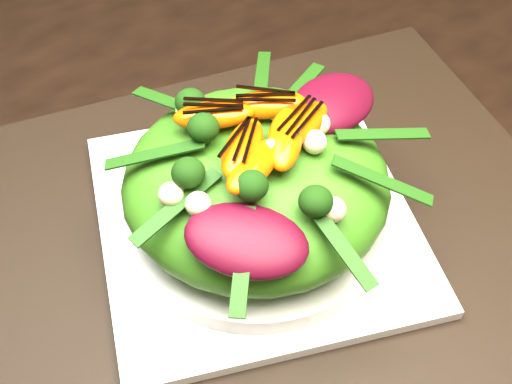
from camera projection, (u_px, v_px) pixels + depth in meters
placemat at (256, 225)px, 0.59m from camera, size 0.62×0.53×0.00m
plate_base at (256, 220)px, 0.58m from camera, size 0.34×0.34×0.01m
salad_bowl at (256, 210)px, 0.57m from camera, size 0.25×0.25×0.02m
lettuce_mound at (256, 182)px, 0.54m from camera, size 0.28×0.28×0.08m
radicchio_leaf at (333, 103)px, 0.56m from camera, size 0.10×0.07×0.02m
orange_segment at (234, 130)px, 0.52m from camera, size 0.07×0.04×0.02m
broccoli_floret at (173, 138)px, 0.51m from camera, size 0.04×0.04×0.03m
macadamia_nut at (322, 164)px, 0.50m from camera, size 0.02×0.02×0.02m
balsamic_drizzle at (233, 121)px, 0.51m from camera, size 0.05×0.01×0.00m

